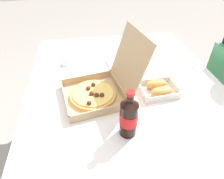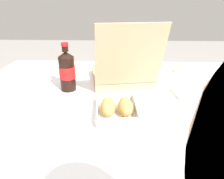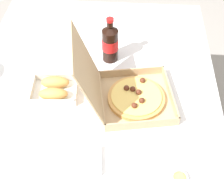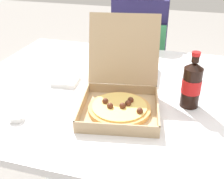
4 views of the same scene
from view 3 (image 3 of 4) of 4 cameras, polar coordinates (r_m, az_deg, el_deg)
The scene contains 8 objects.
ground_plane at distance 1.90m, azimuth -2.79°, elevation -15.85°, with size 10.00×10.00×0.00m, color gray.
dining_table at distance 1.35m, azimuth -3.79°, elevation -3.39°, with size 1.47×1.08×0.72m.
pizza_box_open at distance 1.26m, azimuth 2.91°, elevation -0.71°, with size 0.35×0.43×0.32m.
bread_side_box at distance 1.32m, azimuth -10.50°, elevation 0.11°, with size 0.16×0.20×0.06m.
cola_bottle at distance 1.41m, azimuth -0.35°, elevation 8.55°, with size 0.07×0.07×0.22m.
paper_menu at distance 1.71m, azimuth -10.11°, elevation 11.68°, with size 0.21×0.15×0.00m, color white.
napkin_pile at distance 1.13m, azimuth -4.83°, elevation -12.89°, with size 0.11×0.11×0.02m, color white.
dipping_sauce_cup at distance 1.11m, azimuth 12.25°, elevation -15.63°, with size 0.06×0.06×0.02m.
Camera 3 is at (-0.83, -0.15, 1.70)m, focal length 49.94 mm.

